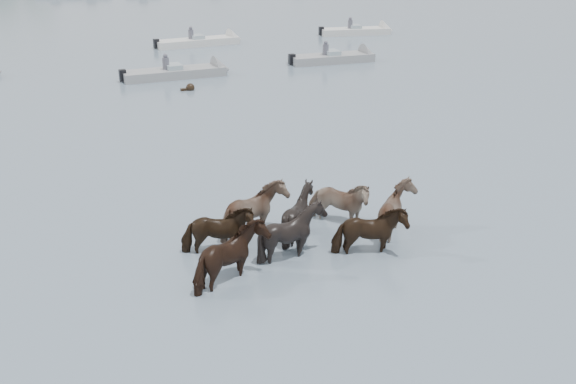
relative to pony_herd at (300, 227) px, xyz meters
name	(u,v)px	position (x,y,z in m)	size (l,w,h in m)	color
ground	(243,283)	(-1.92, -1.24, -0.53)	(400.00, 400.00, 0.00)	slate
pony_herd	(300,227)	(0.00, 0.00, 0.00)	(6.72, 4.40, 1.67)	black
swimming_pony	(189,88)	(1.23, 17.96, -0.43)	(0.72, 0.44, 0.44)	black
motorboat_b	(188,72)	(1.91, 21.22, -0.30)	(6.15, 1.88, 1.92)	gray
motorboat_c	(208,41)	(5.54, 30.98, -0.31)	(6.47, 2.33, 1.92)	silver
motorboat_d	(343,58)	(11.68, 22.03, -0.30)	(5.73, 1.73, 1.92)	gray
motorboat_e	(364,31)	(17.93, 31.41, -0.30)	(5.98, 2.44, 1.92)	silver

